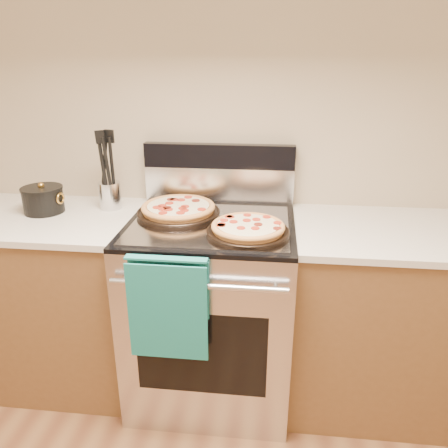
# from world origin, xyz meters

# --- Properties ---
(wall_back) EXTENTS (4.00, 0.00, 4.00)m
(wall_back) POSITION_xyz_m (0.00, 2.00, 1.35)
(wall_back) COLOR tan
(wall_back) RESTS_ON ground
(range_body) EXTENTS (0.76, 0.68, 0.90)m
(range_body) POSITION_xyz_m (0.00, 1.65, 0.45)
(range_body) COLOR #B7B7BC
(range_body) RESTS_ON ground
(oven_window) EXTENTS (0.56, 0.01, 0.40)m
(oven_window) POSITION_xyz_m (0.00, 1.31, 0.45)
(oven_window) COLOR black
(oven_window) RESTS_ON range_body
(cooktop) EXTENTS (0.76, 0.68, 0.02)m
(cooktop) POSITION_xyz_m (0.00, 1.65, 0.91)
(cooktop) COLOR black
(cooktop) RESTS_ON range_body
(backsplash_lower) EXTENTS (0.76, 0.06, 0.18)m
(backsplash_lower) POSITION_xyz_m (0.00, 1.96, 1.01)
(backsplash_lower) COLOR silver
(backsplash_lower) RESTS_ON cooktop
(backsplash_upper) EXTENTS (0.76, 0.06, 0.12)m
(backsplash_upper) POSITION_xyz_m (0.00, 1.96, 1.16)
(backsplash_upper) COLOR black
(backsplash_upper) RESTS_ON backsplash_lower
(oven_handle) EXTENTS (0.70, 0.03, 0.03)m
(oven_handle) POSITION_xyz_m (0.00, 1.27, 0.80)
(oven_handle) COLOR silver
(oven_handle) RESTS_ON range_body
(dish_towel) EXTENTS (0.32, 0.05, 0.42)m
(dish_towel) POSITION_xyz_m (-0.12, 1.27, 0.70)
(dish_towel) COLOR #177371
(dish_towel) RESTS_ON oven_handle
(foil_sheet) EXTENTS (0.70, 0.55, 0.01)m
(foil_sheet) POSITION_xyz_m (0.00, 1.62, 0.92)
(foil_sheet) COLOR gray
(foil_sheet) RESTS_ON cooktop
(cabinet_left) EXTENTS (1.00, 0.62, 0.88)m
(cabinet_left) POSITION_xyz_m (-0.88, 1.68, 0.44)
(cabinet_left) COLOR brown
(cabinet_left) RESTS_ON ground
(countertop_left) EXTENTS (1.02, 0.64, 0.03)m
(countertop_left) POSITION_xyz_m (-0.88, 1.68, 0.90)
(countertop_left) COLOR beige
(countertop_left) RESTS_ON cabinet_left
(cabinet_right) EXTENTS (1.00, 0.62, 0.88)m
(cabinet_right) POSITION_xyz_m (0.88, 1.68, 0.44)
(cabinet_right) COLOR brown
(cabinet_right) RESTS_ON ground
(countertop_right) EXTENTS (1.02, 0.64, 0.03)m
(countertop_right) POSITION_xyz_m (0.88, 1.68, 0.90)
(countertop_right) COLOR beige
(countertop_right) RESTS_ON cabinet_right
(pepperoni_pizza_back) EXTENTS (0.46, 0.46, 0.05)m
(pepperoni_pizza_back) POSITION_xyz_m (-0.16, 1.72, 0.95)
(pepperoni_pizza_back) COLOR #A96A33
(pepperoni_pizza_back) RESTS_ON foil_sheet
(pepperoni_pizza_front) EXTENTS (0.41, 0.41, 0.05)m
(pepperoni_pizza_front) POSITION_xyz_m (0.18, 1.52, 0.95)
(pepperoni_pizza_front) COLOR #A96A33
(pepperoni_pizza_front) RESTS_ON foil_sheet
(utensil_crock) EXTENTS (0.12, 0.12, 0.14)m
(utensil_crock) POSITION_xyz_m (-0.53, 1.82, 0.98)
(utensil_crock) COLOR silver
(utensil_crock) RESTS_ON countertop_left
(saucepan) EXTENTS (0.22, 0.22, 0.12)m
(saucepan) POSITION_xyz_m (-0.84, 1.73, 0.97)
(saucepan) COLOR black
(saucepan) RESTS_ON countertop_left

